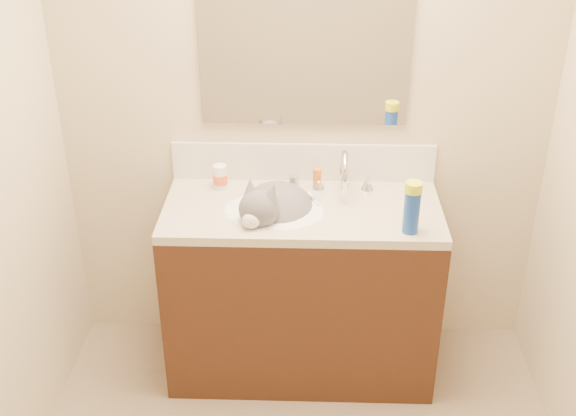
# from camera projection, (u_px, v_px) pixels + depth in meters

# --- Properties ---
(room_shell) EXTENTS (2.24, 2.54, 2.52)m
(room_shell) POSITION_uv_depth(u_px,v_px,m) (299.00, 175.00, 1.95)
(room_shell) COLOR #C8B694
(room_shell) RESTS_ON ground
(vanity_cabinet) EXTENTS (1.20, 0.55, 0.82)m
(vanity_cabinet) POSITION_uv_depth(u_px,v_px,m) (301.00, 292.00, 3.32)
(vanity_cabinet) COLOR #381C0F
(vanity_cabinet) RESTS_ON ground
(counter_slab) EXTENTS (1.20, 0.55, 0.04)m
(counter_slab) POSITION_uv_depth(u_px,v_px,m) (302.00, 211.00, 3.12)
(counter_slab) COLOR beige
(counter_slab) RESTS_ON vanity_cabinet
(basin) EXTENTS (0.45, 0.36, 0.14)m
(basin) POSITION_uv_depth(u_px,v_px,m) (274.00, 224.00, 3.12)
(basin) COLOR white
(basin) RESTS_ON vanity_cabinet
(faucet) EXTENTS (0.28, 0.20, 0.21)m
(faucet) POSITION_uv_depth(u_px,v_px,m) (344.00, 175.00, 3.18)
(faucet) COLOR silver
(faucet) RESTS_ON counter_slab
(cat) EXTENTS (0.44, 0.49, 0.34)m
(cat) POSITION_uv_depth(u_px,v_px,m) (274.00, 211.00, 3.11)
(cat) COLOR #565356
(cat) RESTS_ON basin
(backsplash) EXTENTS (1.20, 0.02, 0.18)m
(backsplash) POSITION_uv_depth(u_px,v_px,m) (303.00, 162.00, 3.30)
(backsplash) COLOR silver
(backsplash) RESTS_ON counter_slab
(mirror) EXTENTS (0.90, 0.02, 0.80)m
(mirror) POSITION_uv_depth(u_px,v_px,m) (305.00, 34.00, 3.01)
(mirror) COLOR white
(mirror) RESTS_ON room_shell
(pill_bottle) EXTENTS (0.07, 0.07, 0.11)m
(pill_bottle) POSITION_uv_depth(u_px,v_px,m) (220.00, 177.00, 3.24)
(pill_bottle) COLOR white
(pill_bottle) RESTS_ON counter_slab
(pill_label) EXTENTS (0.08, 0.08, 0.04)m
(pill_label) POSITION_uv_depth(u_px,v_px,m) (220.00, 179.00, 3.24)
(pill_label) COLOR #F45528
(pill_label) RESTS_ON pill_bottle
(silver_jar) EXTENTS (0.05, 0.05, 0.05)m
(silver_jar) POSITION_uv_depth(u_px,v_px,m) (294.00, 181.00, 3.27)
(silver_jar) COLOR #B7B7BC
(silver_jar) RESTS_ON counter_slab
(amber_bottle) EXTENTS (0.04, 0.04, 0.10)m
(amber_bottle) POSITION_uv_depth(u_px,v_px,m) (317.00, 178.00, 3.24)
(amber_bottle) COLOR orange
(amber_bottle) RESTS_ON counter_slab
(toothbrush) EXTENTS (0.06, 0.12, 0.01)m
(toothbrush) POSITION_uv_depth(u_px,v_px,m) (313.00, 199.00, 3.16)
(toothbrush) COLOR white
(toothbrush) RESTS_ON counter_slab
(toothbrush_head) EXTENTS (0.02, 0.03, 0.02)m
(toothbrush_head) POSITION_uv_depth(u_px,v_px,m) (313.00, 198.00, 3.16)
(toothbrush_head) COLOR #6EA0E9
(toothbrush_head) RESTS_ON counter_slab
(spray_can) EXTENTS (0.08, 0.08, 0.18)m
(spray_can) POSITION_uv_depth(u_px,v_px,m) (411.00, 212.00, 2.88)
(spray_can) COLOR #173EA1
(spray_can) RESTS_ON counter_slab
(spray_cap) EXTENTS (0.08, 0.08, 0.04)m
(spray_cap) POSITION_uv_depth(u_px,v_px,m) (414.00, 187.00, 2.83)
(spray_cap) COLOR #D2DF17
(spray_cap) RESTS_ON spray_can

